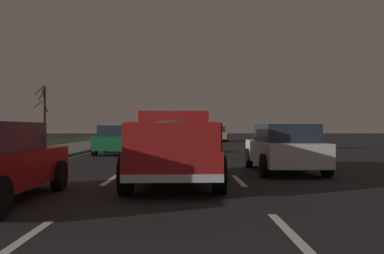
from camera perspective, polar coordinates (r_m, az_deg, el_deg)
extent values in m
plane|color=black|center=(28.76, -1.42, -2.92)|extent=(144.00, 144.00, 0.00)
cube|color=slate|center=(29.79, -15.91, -2.70)|extent=(108.00, 4.00, 0.12)
cube|color=#1E3819|center=(31.47, -24.74, -2.66)|extent=(108.00, 6.00, 0.01)
cube|color=silver|center=(6.01, 13.26, -13.85)|extent=(2.40, 0.14, 0.01)
cube|color=silver|center=(11.42, 6.42, -7.26)|extent=(2.40, 0.14, 0.01)
cube|color=silver|center=(17.88, 3.80, -4.65)|extent=(2.40, 0.14, 0.01)
cube|color=silver|center=(23.65, 2.69, -3.53)|extent=(2.40, 0.14, 0.01)
cube|color=silver|center=(30.38, 1.93, -2.76)|extent=(2.40, 0.14, 0.01)
cube|color=silver|center=(35.96, 1.51, -2.34)|extent=(2.40, 0.14, 0.01)
cube|color=silver|center=(41.93, 1.19, -2.01)|extent=(2.40, 0.14, 0.01)
cube|color=silver|center=(47.42, 0.97, -1.78)|extent=(2.40, 0.14, 0.01)
cube|color=silver|center=(53.20, 0.78, -1.60)|extent=(2.40, 0.14, 0.01)
cube|color=silver|center=(59.39, 0.62, -1.44)|extent=(2.40, 0.14, 0.01)
cube|color=silver|center=(66.03, 0.49, -1.30)|extent=(2.40, 0.14, 0.01)
cube|color=silver|center=(72.36, 0.38, -1.19)|extent=(2.40, 0.14, 0.01)
cube|color=silver|center=(78.38, 0.29, -1.10)|extent=(2.40, 0.14, 0.01)
cube|color=silver|center=(5.77, -22.69, -14.43)|extent=(2.40, 0.14, 0.01)
cube|color=silver|center=(11.76, -11.05, -7.05)|extent=(2.40, 0.14, 0.01)
cube|color=silver|center=(17.81, -7.49, -4.67)|extent=(2.40, 0.14, 0.01)
cube|color=silver|center=(23.14, -5.93, -3.60)|extent=(2.40, 0.14, 0.01)
cube|color=silver|center=(28.35, -4.97, -2.95)|extent=(2.40, 0.14, 0.01)
cube|color=silver|center=(35.29, -4.14, -2.38)|extent=(2.40, 0.14, 0.01)
cube|color=silver|center=(41.79, -3.61, -2.02)|extent=(2.40, 0.14, 0.01)
cube|color=silver|center=(48.58, -3.21, -1.74)|extent=(2.40, 0.14, 0.01)
cube|color=silver|center=(53.86, -2.96, -1.58)|extent=(2.40, 0.14, 0.01)
cube|color=silver|center=(58.89, -2.77, -1.45)|extent=(2.40, 0.14, 0.01)
cube|color=silver|center=(64.60, -2.59, -1.32)|extent=(2.40, 0.14, 0.01)
cube|color=silver|center=(70.05, -2.45, -1.22)|extent=(2.40, 0.14, 0.01)
cube|color=silver|center=(75.34, -2.33, -1.14)|extent=(2.40, 0.14, 0.01)
cube|color=silver|center=(81.40, -2.21, -1.06)|extent=(2.40, 0.14, 0.01)
cube|color=silver|center=(29.28, -11.56, -2.86)|extent=(108.00, 0.14, 0.01)
cube|color=maroon|center=(10.77, -2.54, -4.14)|extent=(5.44, 2.12, 0.60)
cube|color=maroon|center=(11.93, -2.49, -0.14)|extent=(2.20, 1.89, 0.90)
cube|color=#1E2833|center=(10.88, -2.54, 0.12)|extent=(0.07, 1.44, 0.50)
cube|color=maroon|center=(9.72, -8.15, -1.16)|extent=(3.03, 0.15, 0.56)
cube|color=maroon|center=(9.70, 2.96, -1.16)|extent=(3.03, 0.15, 0.56)
cube|color=maroon|center=(8.09, -2.71, -1.38)|extent=(0.12, 1.88, 0.56)
cube|color=silver|center=(8.14, -2.71, -7.02)|extent=(0.17, 2.00, 0.16)
cube|color=red|center=(8.14, -8.35, 0.04)|extent=(0.06, 0.14, 0.20)
cube|color=red|center=(8.12, 2.94, 0.04)|extent=(0.06, 0.14, 0.20)
ellipsoid|color=#4C422D|center=(9.67, -2.60, -0.93)|extent=(2.63, 1.58, 0.64)
sphere|color=silver|center=(10.18, -4.60, -1.67)|extent=(0.40, 0.40, 0.40)
sphere|color=beige|center=(9.07, -0.74, -1.99)|extent=(0.34, 0.34, 0.34)
cylinder|color=black|center=(12.61, -7.03, -4.68)|extent=(0.84, 0.28, 0.84)
cylinder|color=black|center=(12.60, 2.10, -4.68)|extent=(0.84, 0.28, 0.84)
cylinder|color=black|center=(9.09, -9.00, -6.48)|extent=(0.84, 0.28, 0.84)
cylinder|color=black|center=(9.06, 3.73, -6.50)|extent=(0.84, 0.28, 0.84)
cylinder|color=black|center=(10.03, -17.69, -6.33)|extent=(0.68, 0.22, 0.68)
cube|color=#9E845B|center=(42.36, 3.33, -1.14)|extent=(4.41, 1.83, 0.70)
cube|color=#1E2833|center=(42.10, 3.35, -0.29)|extent=(2.47, 1.60, 0.56)
cylinder|color=black|center=(43.81, 2.03, -1.49)|extent=(0.68, 0.22, 0.68)
cylinder|color=black|center=(43.93, 4.38, -1.48)|extent=(0.68, 0.22, 0.68)
cylinder|color=black|center=(40.82, 2.21, -1.59)|extent=(0.68, 0.22, 0.68)
cylinder|color=black|center=(40.95, 4.73, -1.59)|extent=(0.68, 0.22, 0.68)
cube|color=red|center=(40.22, 3.53, -1.13)|extent=(0.09, 1.51, 0.10)
cube|color=silver|center=(13.86, 12.38, -3.39)|extent=(4.41, 1.83, 0.70)
cube|color=#1E2833|center=(13.60, 12.62, -0.80)|extent=(2.48, 1.60, 0.56)
cylinder|color=black|center=(15.17, 7.73, -4.20)|extent=(0.68, 0.22, 0.68)
cylinder|color=black|center=(15.55, 14.31, -4.10)|extent=(0.68, 0.22, 0.68)
cylinder|color=black|center=(12.23, 9.91, -5.20)|extent=(0.68, 0.22, 0.68)
cylinder|color=black|center=(12.70, 17.93, -5.01)|extent=(0.68, 0.22, 0.68)
cube|color=red|center=(11.78, 14.83, -3.74)|extent=(0.09, 1.51, 0.10)
cube|color=#14592D|center=(22.83, -10.14, -2.08)|extent=(4.41, 1.82, 0.70)
cube|color=#1E2833|center=(22.57, -10.25, -0.50)|extent=(2.47, 1.60, 0.56)
cylinder|color=black|center=(24.47, -11.63, -2.62)|extent=(0.68, 0.22, 0.68)
cylinder|color=black|center=(24.19, -7.44, -2.65)|extent=(0.68, 0.22, 0.68)
cylinder|color=black|center=(21.55, -13.17, -2.97)|extent=(0.68, 0.22, 0.68)
cylinder|color=black|center=(21.22, -8.42, -3.02)|extent=(0.68, 0.22, 0.68)
cube|color=red|center=(20.71, -11.14, -2.15)|extent=(0.09, 1.51, 0.10)
cylinder|color=#423323|center=(40.53, -19.52, 1.56)|extent=(0.28, 0.28, 5.15)
cylinder|color=#423323|center=(40.54, -20.13, 4.73)|extent=(0.54, 0.85, 0.94)
cylinder|color=#423323|center=(40.80, -20.14, 3.04)|extent=(0.20, 1.05, 0.84)
cylinder|color=#423323|center=(41.10, -19.84, 4.37)|extent=(0.79, 0.86, 1.49)
cylinder|color=#423323|center=(40.97, -19.31, 2.47)|extent=(0.95, 0.12, 0.84)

